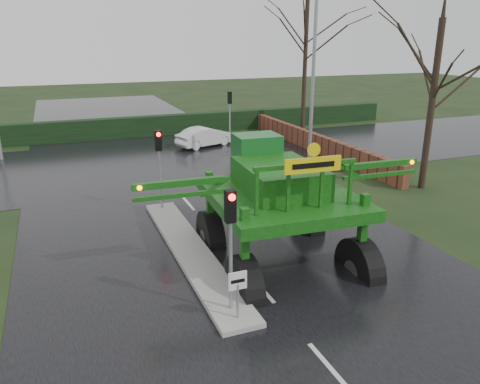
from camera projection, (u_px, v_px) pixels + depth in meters
name	position (u px, v px, depth m)	size (l,w,h in m)	color
ground	(260.00, 287.00, 14.07)	(140.00, 140.00, 0.00)	black
road_main	(177.00, 191.00, 22.90)	(14.00, 80.00, 0.02)	black
road_cross	(152.00, 162.00, 28.19)	(80.00, 12.00, 0.02)	black
median_island	(191.00, 251.00, 16.24)	(1.20, 10.00, 0.16)	gray
hedge_row	(130.00, 127.00, 35.02)	(44.00, 0.90, 1.50)	black
brick_wall	(306.00, 139.00, 31.68)	(0.40, 20.00, 1.20)	#592D1E
keep_left_sign	(238.00, 287.00, 11.96)	(0.50, 0.07, 1.35)	gray
traffic_signal_near	(231.00, 225.00, 11.91)	(0.26, 0.33, 3.52)	gray
traffic_signal_mid	(159.00, 153.00, 19.41)	(0.26, 0.33, 3.52)	gray
traffic_signal_far	(230.00, 105.00, 33.19)	(0.26, 0.33, 3.52)	gray
street_light_right	(309.00, 60.00, 25.65)	(3.85, 0.30, 10.00)	gray
tree_right_near	(435.00, 81.00, 21.76)	(5.60, 5.60, 9.64)	black
tree_right_far	(306.00, 47.00, 35.11)	(7.00, 7.00, 12.05)	black
crop_sprayer	(242.00, 206.00, 13.32)	(9.76, 6.32, 5.46)	black
white_sedan	(205.00, 147.00, 32.20)	(1.42, 4.07, 1.34)	silver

